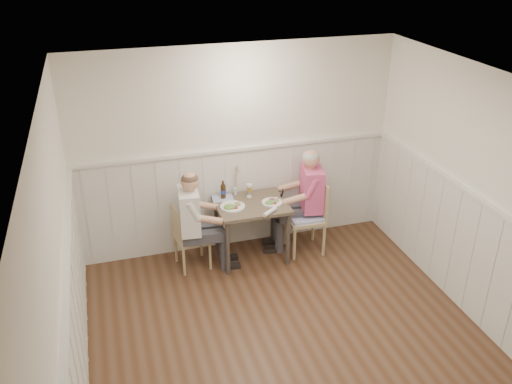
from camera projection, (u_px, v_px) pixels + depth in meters
ground_plane at (298, 355)px, 5.30m from camera, size 4.50×4.50×0.00m
room_shell at (304, 220)px, 4.63m from camera, size 4.04×4.54×2.60m
wainscot at (276, 259)px, 5.59m from camera, size 4.00×4.49×1.34m
dining_table at (251, 211)px, 6.62m from camera, size 0.85×0.70×0.75m
chair_right at (309, 213)px, 6.82m from camera, size 0.47×0.47×0.97m
chair_left at (188, 235)px, 6.50m from camera, size 0.43×0.43×0.82m
man_in_pink at (307, 207)px, 6.86m from camera, size 0.69×0.49×1.37m
diner_cream at (194, 229)px, 6.42m from camera, size 0.63×0.44×1.30m
plate_man at (272, 202)px, 6.57m from camera, size 0.25×0.25×0.06m
plate_diner at (232, 206)px, 6.46m from camera, size 0.30×0.30×0.07m
beer_glass_a at (249, 188)px, 6.70m from camera, size 0.07×0.07×0.16m
beer_glass_b at (249, 189)px, 6.68m from camera, size 0.07×0.07×0.17m
beer_bottle at (223, 191)px, 6.65m from camera, size 0.07×0.07×0.23m
rolled_napkin at (270, 212)px, 6.33m from camera, size 0.21×0.18×0.05m
grass_vase at (235, 181)px, 6.71m from camera, size 0.05×0.05×0.43m
gingham_mat at (223, 198)px, 6.69m from camera, size 0.28×0.23×0.01m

